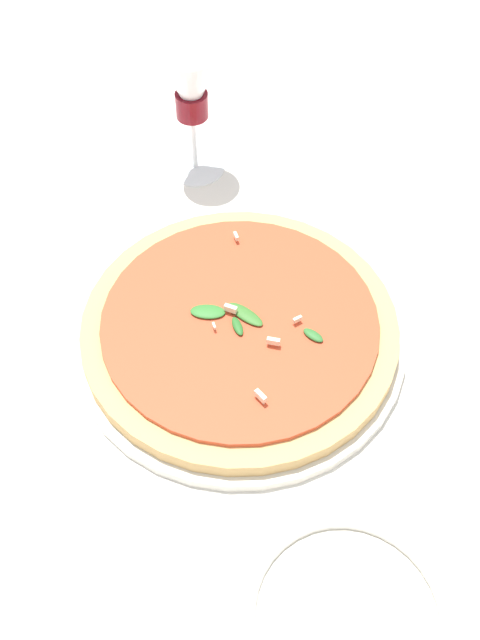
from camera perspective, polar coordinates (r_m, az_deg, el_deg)
name	(u,v)px	position (r m, az deg, el deg)	size (l,w,h in m)	color
ground_plane	(222,339)	(0.83, -1.41, -1.45)	(6.00, 6.00, 0.00)	silver
pizza_arugula_main	(240,327)	(0.81, 0.00, -0.56)	(0.36, 0.36, 0.05)	silver
wine_glass	(191,92)	(0.95, -3.75, 16.92)	(0.08, 0.08, 0.17)	white
side_plate_white	(347,618)	(0.69, 8.15, -21.59)	(0.18, 0.18, 0.02)	silver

